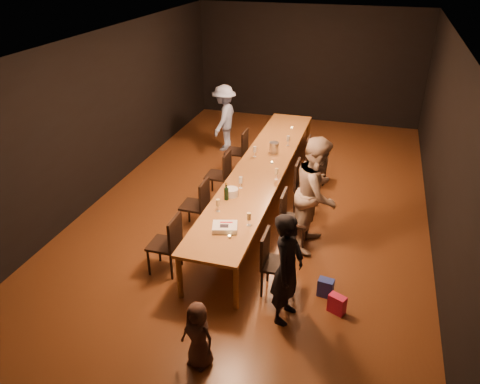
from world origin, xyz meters
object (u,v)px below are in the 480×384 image
(woman_tan, at_px, (317,193))
(man_blue, at_px, (224,118))
(chair_right_1, at_px, (294,220))
(woman_birthday, at_px, (287,269))
(chair_left_3, at_px, (236,151))
(chair_left_2, at_px, (218,175))
(chair_right_3, at_px, (317,160))
(plate_stack, at_px, (231,192))
(chair_right_2, at_px, (307,187))
(child, at_px, (198,335))
(table, at_px, (261,169))
(ice_bucket, at_px, (274,147))
(birthday_cake, at_px, (225,227))
(chair_left_1, at_px, (194,205))
(chair_right_0, at_px, (278,264))
(champagne_bottle, at_px, (226,191))
(chair_left_0, at_px, (164,244))

(woman_tan, xyz_separation_m, man_blue, (-2.62, 3.36, -0.15))
(chair_right_1, xyz_separation_m, woman_birthday, (0.21, -1.67, 0.30))
(chair_left_3, bearing_deg, chair_right_1, -144.69)
(chair_left_2, bearing_deg, chair_right_1, -125.22)
(chair_right_3, xyz_separation_m, chair_left_2, (-1.70, -1.20, 0.00))
(woman_birthday, relative_size, plate_stack, 6.88)
(chair_right_2, bearing_deg, child, -8.51)
(table, height_order, child, child)
(child, height_order, ice_bucket, ice_bucket)
(woman_tan, bearing_deg, man_blue, 46.27)
(chair_left_2, distance_m, birthday_cake, 2.40)
(chair_right_2, relative_size, chair_left_1, 1.00)
(chair_left_1, xyz_separation_m, plate_stack, (0.66, -0.02, 0.35))
(chair_left_2, bearing_deg, chair_right_0, -144.69)
(chair_right_1, height_order, chair_left_3, same)
(chair_left_3, height_order, woman_tan, woman_tan)
(chair_right_3, relative_size, champagne_bottle, 3.05)
(chair_right_1, height_order, chair_left_1, same)
(plate_stack, distance_m, ice_bucket, 1.94)
(chair_right_1, bearing_deg, chair_right_0, -0.00)
(chair_left_1, bearing_deg, child, -157.64)
(table, height_order, ice_bucket, ice_bucket)
(chair_right_1, distance_m, chair_left_1, 1.70)
(chair_left_0, xyz_separation_m, chair_left_3, (0.00, 3.60, 0.00))
(chair_right_2, distance_m, chair_left_2, 1.70)
(chair_right_2, height_order, child, chair_right_2)
(chair_left_0, bearing_deg, table, -19.50)
(woman_tan, distance_m, champagne_bottle, 1.41)
(chair_right_2, bearing_deg, plate_stack, -40.54)
(chair_right_0, relative_size, plate_stack, 4.17)
(chair_right_0, xyz_separation_m, champagne_bottle, (-1.08, 1.04, 0.44))
(table, bearing_deg, chair_left_3, 125.31)
(chair_left_0, relative_size, woman_tan, 0.51)
(woman_birthday, distance_m, ice_bucket, 3.70)
(chair_right_2, relative_size, chair_left_3, 1.00)
(woman_birthday, height_order, plate_stack, woman_birthday)
(chair_left_3, distance_m, child, 5.23)
(chair_left_0, bearing_deg, chair_right_3, -25.28)
(chair_left_0, bearing_deg, chair_left_3, 0.00)
(chair_left_0, bearing_deg, chair_right_0, -90.00)
(chair_left_2, height_order, man_blue, man_blue)
(chair_left_0, bearing_deg, woman_tan, -56.42)
(woman_birthday, bearing_deg, ice_bucket, 25.04)
(chair_right_3, height_order, man_blue, man_blue)
(child, relative_size, ice_bucket, 4.23)
(chair_left_3, distance_m, ice_bucket, 1.11)
(chair_right_0, xyz_separation_m, birthday_cake, (-0.82, 0.19, 0.32))
(table, xyz_separation_m, child, (0.26, -3.91, -0.27))
(man_blue, bearing_deg, chair_left_1, 10.86)
(chair_left_3, bearing_deg, chair_left_1, -180.00)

